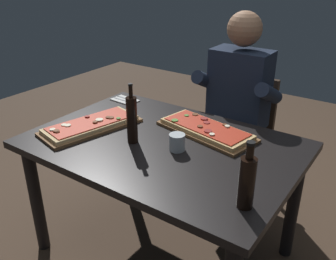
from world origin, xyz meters
TOP-DOWN VIEW (x-y plane):
  - ground_plane at (0.00, 0.00)m, footprint 6.40×6.40m
  - dining_table at (0.00, 0.00)m, footprint 1.40×0.96m
  - pizza_rectangular_front at (0.13, 0.23)m, footprint 0.59×0.34m
  - pizza_rectangular_left at (-0.43, -0.10)m, footprint 0.36×0.60m
  - wine_bottle_dark at (-0.13, -0.09)m, footprint 0.06×0.06m
  - oil_bottle_amber at (0.59, -0.27)m, footprint 0.06×0.06m
  - tumbler_near_camera at (0.11, -0.03)m, footprint 0.08×0.08m
  - napkin_cutlery_set at (-0.57, 0.35)m, footprint 0.19×0.12m
  - diner_chair at (0.07, 0.86)m, footprint 0.44×0.44m
  - seated_diner at (0.07, 0.74)m, footprint 0.53×0.41m

SIDE VIEW (x-z plane):
  - ground_plane at x=0.00m, z-range 0.00..0.00m
  - diner_chair at x=0.07m, z-range 0.05..0.92m
  - dining_table at x=0.00m, z-range 0.27..1.01m
  - seated_diner at x=0.07m, z-range 0.08..1.41m
  - napkin_cutlery_set at x=-0.57m, z-range 0.74..0.75m
  - pizza_rectangular_front at x=0.13m, z-range 0.74..0.78m
  - pizza_rectangular_left at x=-0.43m, z-range 0.73..0.78m
  - tumbler_near_camera at x=0.11m, z-range 0.73..0.82m
  - oil_bottle_amber at x=0.59m, z-range 0.72..1.00m
  - wine_bottle_dark at x=-0.13m, z-range 0.71..1.03m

